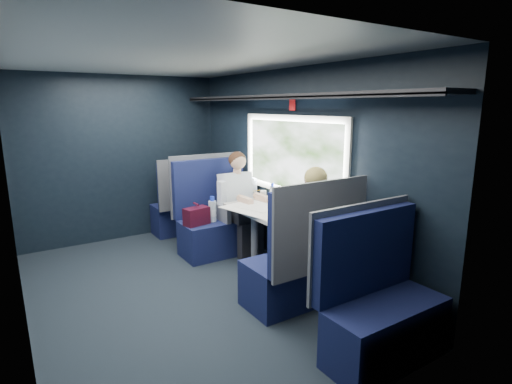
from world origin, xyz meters
TOP-DOWN VIEW (x-y plane):
  - ground at (0.00, 0.00)m, footprint 2.80×4.20m
  - room_shell at (0.02, 0.00)m, footprint 3.00×4.40m
  - table at (1.03, 0.00)m, footprint 0.62×1.00m
  - seat_bay_near at (0.84, 0.87)m, footprint 1.04×0.62m
  - seat_bay_far at (0.85, -0.87)m, footprint 1.04×0.62m
  - seat_row_front at (0.85, 1.80)m, footprint 1.04×0.51m
  - seat_row_back at (0.85, -1.80)m, footprint 1.04×0.51m
  - man at (1.10, 0.70)m, footprint 0.53×0.56m
  - woman at (1.10, -0.71)m, footprint 0.53×0.56m
  - papers at (0.95, 0.03)m, footprint 0.68×0.86m
  - laptop at (1.38, 0.04)m, footprint 0.31×0.34m
  - bottle_small at (1.32, 0.28)m, footprint 0.06×0.06m
  - cup at (1.29, 0.44)m, footprint 0.08×0.08m

SIDE VIEW (x-z plane):
  - ground at x=0.00m, z-range -0.01..0.00m
  - seat_row_front at x=0.85m, z-range -0.17..0.99m
  - seat_row_back at x=0.85m, z-range -0.17..0.99m
  - seat_bay_far at x=0.85m, z-range -0.22..1.04m
  - seat_bay_near at x=0.84m, z-range -0.21..1.05m
  - table at x=1.03m, z-range 0.29..1.03m
  - man at x=1.10m, z-range 0.06..1.38m
  - woman at x=1.10m, z-range 0.07..1.39m
  - papers at x=0.95m, z-range 0.74..0.75m
  - cup at x=1.29m, z-range 0.74..0.84m
  - laptop at x=1.38m, z-range 0.69..0.91m
  - bottle_small at x=1.32m, z-range 0.73..0.95m
  - room_shell at x=0.02m, z-range 0.28..2.68m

